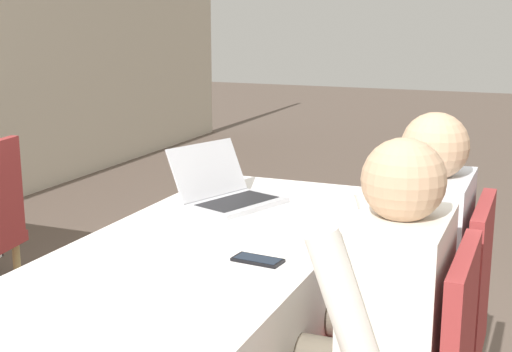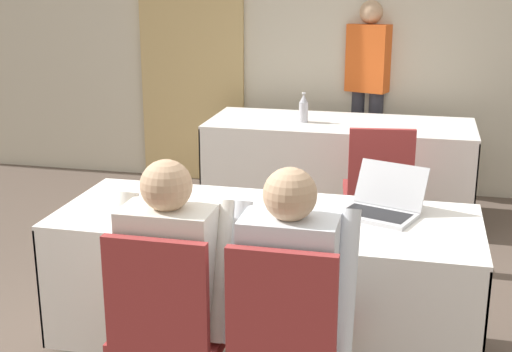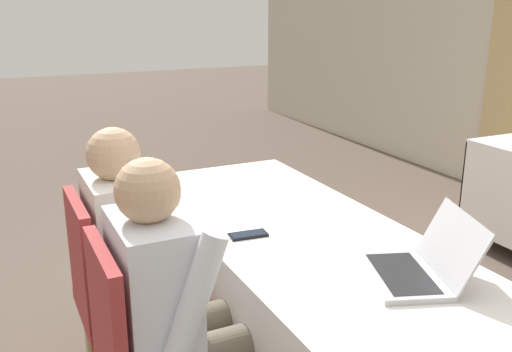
{
  "view_description": "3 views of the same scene",
  "coord_description": "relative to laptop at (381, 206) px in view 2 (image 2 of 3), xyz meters",
  "views": [
    {
      "loc": [
        -1.87,
        -0.97,
        1.43
      ],
      "look_at": [
        0.0,
        -0.2,
        0.97
      ],
      "focal_mm": 50.0,
      "sensor_mm": 36.0,
      "label": 1
    },
    {
      "loc": [
        0.68,
        -3.09,
        1.85
      ],
      "look_at": [
        0.0,
        -0.2,
        0.97
      ],
      "focal_mm": 50.0,
      "sensor_mm": 36.0,
      "label": 2
    },
    {
      "loc": [
        1.83,
        -1.08,
        1.59
      ],
      "look_at": [
        0.0,
        -0.2,
        0.97
      ],
      "focal_mm": 40.0,
      "sensor_mm": 36.0,
      "label": 3
    }
  ],
  "objects": [
    {
      "name": "paper_centre_table",
      "position": [
        -0.25,
        -0.1,
        -0.04
      ],
      "size": [
        0.27,
        0.34,
        0.0
      ],
      "rotation": [
        0.0,
        0.0,
        0.22
      ],
      "color": "white",
      "rests_on": "conference_table_near"
    },
    {
      "name": "conference_table_near",
      "position": [
        -0.53,
        -0.13,
        -0.21
      ],
      "size": [
        1.99,
        0.79,
        0.72
      ],
      "color": "white",
      "rests_on": "ground_plane"
    },
    {
      "name": "chair_far_spare",
      "position": [
        -0.08,
        1.22,
        -0.27
      ],
      "size": [
        0.49,
        0.49,
        0.89
      ],
      "rotation": [
        0.0,
        0.0,
        3.28
      ],
      "color": "tan",
      "rests_on": "ground_plane"
    },
    {
      "name": "cell_phone",
      "position": [
        -0.56,
        -0.35,
        -0.04
      ],
      "size": [
        0.08,
        0.15,
        0.01
      ],
      "rotation": [
        0.0,
        0.0,
        -0.1
      ],
      "color": "black",
      "rests_on": "conference_table_near"
    },
    {
      "name": "paper_beside_laptop",
      "position": [
        -0.58,
        -0.07,
        -0.04
      ],
      "size": [
        0.24,
        0.32,
        0.0
      ],
      "rotation": [
        0.0,
        0.0,
        -0.1
      ],
      "color": "white",
      "rests_on": "conference_table_near"
    },
    {
      "name": "curtain_panel",
      "position": [
        -1.81,
        2.71,
        0.56
      ],
      "size": [
        0.93,
        0.04,
        2.65
      ],
      "color": "tan",
      "rests_on": "ground_plane"
    },
    {
      "name": "chair_near_left",
      "position": [
        -0.76,
        -0.83,
        -0.27
      ],
      "size": [
        0.44,
        0.44,
        0.89
      ],
      "rotation": [
        0.0,
        0.0,
        3.14
      ],
      "color": "tan",
      "rests_on": "ground_plane"
    },
    {
      "name": "ground_plane",
      "position": [
        -0.53,
        -0.13,
        -0.77
      ],
      "size": [
        24.0,
        24.0,
        0.0
      ],
      "primitive_type": "plane",
      "color": "brown"
    },
    {
      "name": "person_checkered_shirt",
      "position": [
        -0.76,
        -0.73,
        -0.11
      ],
      "size": [
        0.5,
        0.52,
        1.15
      ],
      "rotation": [
        0.0,
        0.0,
        3.14
      ],
      "color": "#665B4C",
      "rests_on": "ground_plane"
    },
    {
      "name": "water_bottle",
      "position": [
        -0.7,
        1.98,
        0.06
      ],
      "size": [
        0.07,
        0.07,
        0.22
      ],
      "color": "#B7B7C1",
      "rests_on": "conference_table_far"
    },
    {
      "name": "laptop",
      "position": [
        0.0,
        0.0,
        0.0
      ],
      "size": [
        0.43,
        0.42,
        0.22
      ],
      "rotation": [
        0.0,
        0.0,
        -0.34
      ],
      "color": "#B7B7BC",
      "rests_on": "conference_table_near"
    },
    {
      "name": "conference_table_far",
      "position": [
        -0.43,
        2.04,
        -0.21
      ],
      "size": [
        1.99,
        0.79,
        0.72
      ],
      "color": "white",
      "rests_on": "ground_plane"
    },
    {
      "name": "wall_back",
      "position": [
        -0.53,
        2.77,
        0.58
      ],
      "size": [
        12.0,
        0.06,
        2.7
      ],
      "color": "beige",
      "rests_on": "ground_plane"
    },
    {
      "name": "person_white_shirt",
      "position": [
        -0.29,
        -0.73,
        -0.11
      ],
      "size": [
        0.5,
        0.52,
        1.15
      ],
      "rotation": [
        0.0,
        0.0,
        3.14
      ],
      "color": "#665B4C",
      "rests_on": "ground_plane"
    },
    {
      "name": "paper_left_edge",
      "position": [
        -1.0,
        -0.11,
        -0.04
      ],
      "size": [
        0.25,
        0.32,
        0.0
      ],
      "rotation": [
        0.0,
        0.0,
        0.12
      ],
      "color": "white",
      "rests_on": "conference_table_near"
    },
    {
      "name": "person_red_shirt",
      "position": [
        -0.29,
        2.74,
        0.15
      ],
      "size": [
        0.39,
        0.3,
        1.59
      ],
      "rotation": [
        0.0,
        0.0,
        -0.31
      ],
      "color": "#33333D",
      "rests_on": "ground_plane"
    },
    {
      "name": "chair_near_right",
      "position": [
        -0.29,
        -0.83,
        -0.27
      ],
      "size": [
        0.44,
        0.44,
        0.89
      ],
      "rotation": [
        0.0,
        0.0,
        3.14
      ],
      "color": "tan",
      "rests_on": "ground_plane"
    }
  ]
}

